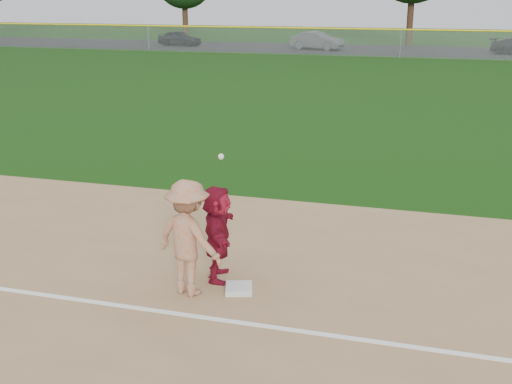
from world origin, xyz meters
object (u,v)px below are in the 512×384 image
(car_left, at_px, (180,38))
(base_runner, at_px, (218,233))
(first_base, at_px, (239,288))
(car_mid, at_px, (317,41))

(car_left, bearing_deg, base_runner, -150.18)
(first_base, xyz_separation_m, car_left, (-19.66, 45.33, 0.60))
(first_base, distance_m, car_left, 49.41)
(first_base, bearing_deg, car_left, 113.44)
(car_mid, bearing_deg, car_left, 101.90)
(base_runner, height_order, car_left, base_runner)
(car_left, bearing_deg, first_base, -149.83)
(first_base, bearing_deg, car_mid, 99.09)
(base_runner, relative_size, car_left, 0.42)
(car_mid, bearing_deg, first_base, -156.06)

